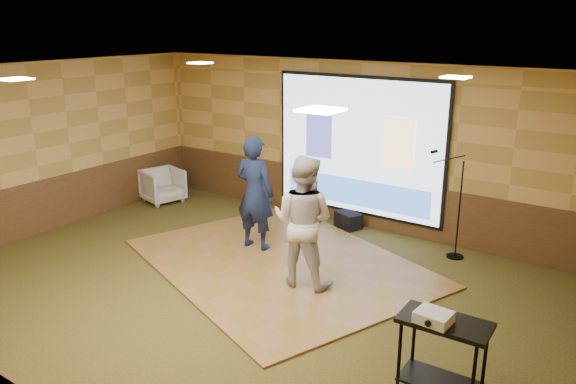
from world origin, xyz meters
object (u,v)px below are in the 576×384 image
Objects in this scene: player_left at (255,193)px; mic_stand at (454,228)px; projector_screen at (358,148)px; dance_floor at (280,263)px; projector at (434,317)px; av_table at (443,346)px; banquet_chair at (163,186)px; player_right at (303,221)px; duffel_bag at (348,220)px.

player_left reaches higher than mic_stand.
projector_screen is 2.65m from dance_floor.
projector is (3.00, -4.12, -0.51)m from projector_screen.
player_left is at bearing -113.31° from projector_screen.
projector is at bearing -31.17° from dance_floor.
av_table is (3.23, -1.81, 0.61)m from dance_floor.
av_table is 1.18× the size of banquet_chair.
projector_screen is 5.12m from projector.
dance_floor is 2.84m from mic_stand.
player_right is (0.69, -0.41, 0.96)m from dance_floor.
dance_floor is at bearing -93.13° from duffel_bag.
duffel_bag is at bearing -84.77° from player_right.
player_left is 4.45m from av_table.
projector_screen is 10.20× the size of projector.
projector_screen is 7.16× the size of duffel_bag.
mic_stand is at bearing 109.21° from projector.
duffel_bag is at bearing 129.14° from av_table.
projector is 0.19× the size of mic_stand.
projector_screen reaches higher than banquet_chair.
banquet_chair is at bearing 162.81° from dance_floor.
player_right is 4.07× the size of duffel_bag.
banquet_chair is (-7.00, 3.10, -0.61)m from projector.
projector is at bearing -98.27° from banquet_chair.
projector_screen is 4.28m from banquet_chair.
player_left is at bearing -90.60° from banquet_chair.
mic_stand is (1.44, 2.22, -0.48)m from player_right.
projector_screen reaches higher than duffel_bag.
duffel_bag is (0.11, 2.02, 0.13)m from dance_floor.
mic_stand is at bearing -5.94° from duffel_bag.
av_table is at bearing -52.57° from projector_screen.
projector reaches higher than av_table.
player_left reaches higher than duffel_bag.
projector_screen reaches higher than av_table.
banquet_chair is (-4.00, -1.02, -1.12)m from projector_screen.
mic_stand is 3.72× the size of duffel_bag.
projector is 0.42× the size of banquet_chair.
projector_screen is 1.34m from duffel_bag.
projector_screen is 2.24m from mic_stand.
player_right is (0.54, -2.62, -0.50)m from projector_screen.
av_table is (3.92, -2.08, -0.35)m from player_left.
dance_floor is 2.37× the size of player_right.
banquet_chair reaches higher than dance_floor.
projector is at bearing -53.95° from projector_screen.
player_right is at bearing -100.94° from mic_stand.
projector is 5.04m from duffel_bag.
player_left is 5.80× the size of projector.
av_table reaches higher than dance_floor.
banquet_chair is 4.05m from duffel_bag.
mic_stand is 2.06m from duffel_bag.
duffel_bag is at bearing 86.87° from dance_floor.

